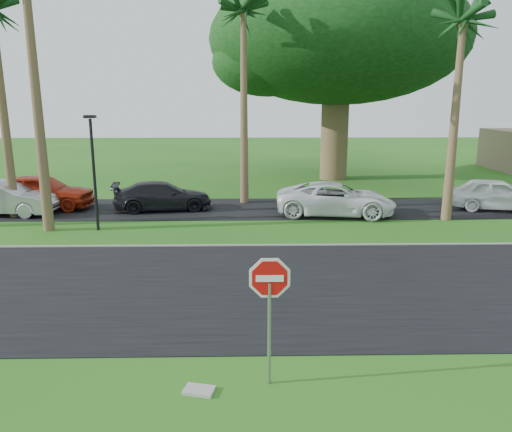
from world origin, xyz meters
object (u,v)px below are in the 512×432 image
object	(u,v)px
stop_sign_near	(270,295)
car_dark	(163,196)
car_silver	(5,199)
car_minivan	(336,199)
car_pickup	(496,195)
car_red	(41,192)

from	to	relation	value
stop_sign_near	car_dark	world-z (taller)	stop_sign_near
car_silver	car_dark	world-z (taller)	car_silver
car_minivan	car_pickup	world-z (taller)	car_pickup
stop_sign_near	car_minivan	world-z (taller)	stop_sign_near
car_dark	car_minivan	world-z (taller)	car_minivan
car_silver	car_minivan	size ratio (longest dim) A/B	0.87
stop_sign_near	car_silver	bearing A→B (deg)	128.83
car_silver	car_dark	distance (m)	7.16
stop_sign_near	car_red	bearing A→B (deg)	123.61
car_pickup	stop_sign_near	bearing A→B (deg)	155.36
stop_sign_near	car_dark	xyz separation A→B (m)	(-4.45, 15.28, -1.09)
car_red	car_pickup	bearing A→B (deg)	-89.93
stop_sign_near	car_pickup	size ratio (longest dim) A/B	0.58
car_silver	car_red	world-z (taller)	car_red
stop_sign_near	car_pickup	distance (m)	18.97
car_red	car_silver	bearing A→B (deg)	139.98
car_pickup	car_silver	bearing A→B (deg)	104.81
stop_sign_near	car_dark	bearing A→B (deg)	106.22
car_silver	car_pickup	world-z (taller)	car_silver
stop_sign_near	car_minivan	xyz separation A→B (m)	(3.72, 14.00, -1.02)
car_minivan	car_pickup	bearing A→B (deg)	-75.42
stop_sign_near	car_red	size ratio (longest dim) A/B	0.52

